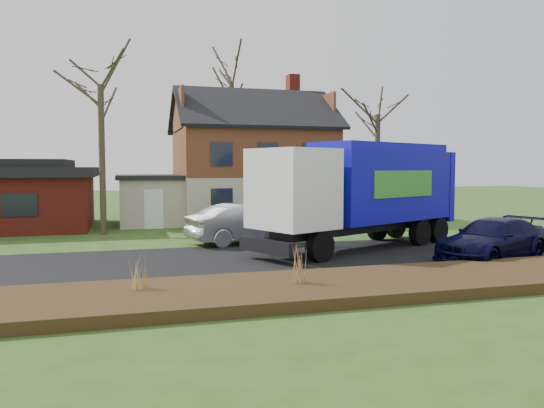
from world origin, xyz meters
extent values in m
plane|color=#2A4A18|center=(0.00, 0.00, 0.00)|extent=(120.00, 120.00, 0.00)
cube|color=black|center=(0.00, 0.00, 0.01)|extent=(80.00, 7.00, 0.02)
cube|color=black|center=(0.00, -5.30, 0.15)|extent=(80.00, 3.50, 0.30)
cube|color=#BEB099|center=(2.00, 14.00, 1.35)|extent=(9.00, 7.50, 2.70)
cube|color=#522717|center=(2.00, 14.00, 4.10)|extent=(9.00, 7.50, 2.80)
cube|color=maroon|center=(5.00, 15.00, 8.46)|extent=(0.70, 0.90, 1.60)
cube|color=#BEB099|center=(-4.20, 13.50, 1.30)|extent=(3.50, 5.50, 2.60)
cube|color=black|center=(-4.20, 13.50, 2.72)|extent=(3.90, 5.90, 0.24)
cube|color=maroon|center=(-12.00, 13.00, 1.40)|extent=(9.00, 7.50, 2.80)
cube|color=black|center=(-12.00, 13.00, 3.05)|extent=(9.80, 8.20, 0.50)
cube|color=black|center=(-12.00, 13.00, 3.50)|extent=(7.00, 6.00, 0.40)
cylinder|color=black|center=(0.75, -1.06, 0.55)|extent=(1.15, 0.79, 1.10)
cylinder|color=black|center=(-0.18, 0.95, 0.55)|extent=(1.15, 0.79, 1.10)
cylinder|color=black|center=(6.20, 1.46, 0.55)|extent=(1.15, 0.79, 1.10)
cylinder|color=black|center=(5.27, 3.47, 0.55)|extent=(1.15, 0.79, 1.10)
cylinder|color=black|center=(7.45, 2.04, 0.55)|extent=(1.15, 0.79, 1.10)
cylinder|color=black|center=(6.52, 4.05, 0.55)|extent=(1.15, 0.79, 1.10)
cube|color=black|center=(3.63, 1.50, 0.90)|extent=(8.76, 4.95, 0.37)
cube|color=white|center=(0.04, -0.16, 2.53)|extent=(3.31, 3.41, 2.85)
cube|color=black|center=(-1.01, -0.65, 2.69)|extent=(1.05, 2.14, 0.95)
cube|color=black|center=(-1.11, -0.69, 0.58)|extent=(1.34, 2.50, 0.47)
cube|color=#110EAA|center=(4.54, 1.92, 2.53)|extent=(7.14, 5.18, 2.85)
cube|color=#110EAA|center=(4.54, 1.92, 4.11)|extent=(6.72, 4.76, 0.32)
cube|color=#110EAA|center=(7.65, 3.35, 2.43)|extent=(1.46, 2.60, 3.06)
cube|color=green|center=(4.96, 0.63, 2.64)|extent=(3.46, 1.63, 1.05)
cube|color=green|center=(3.84, 3.07, 2.64)|extent=(3.46, 1.63, 1.05)
imported|color=#A9ABB0|center=(-0.60, 4.22, 0.86)|extent=(5.48, 3.03, 1.71)
imported|color=black|center=(6.82, -2.30, 0.73)|extent=(5.45, 3.75, 1.47)
cylinder|color=#403726|center=(-6.72, 8.97, 3.64)|extent=(0.30, 0.30, 7.27)
cylinder|color=#393222|center=(7.89, 8.68, 3.10)|extent=(0.28, 0.28, 6.21)
cylinder|color=#3E3125|center=(2.18, 20.96, 4.79)|extent=(0.37, 0.37, 9.58)
cone|color=tan|center=(-5.50, -4.84, 0.71)|extent=(0.04, 0.04, 0.82)
cone|color=tan|center=(-5.64, -4.84, 0.71)|extent=(0.04, 0.04, 0.82)
cone|color=tan|center=(-5.36, -4.84, 0.71)|extent=(0.04, 0.04, 0.82)
cone|color=tan|center=(-5.50, -4.73, 0.71)|extent=(0.04, 0.04, 0.82)
cone|color=tan|center=(-5.50, -4.95, 0.71)|extent=(0.04, 0.04, 0.82)
cone|color=#9F7546|center=(-1.48, -5.24, 0.82)|extent=(0.04, 0.04, 1.03)
cone|color=#9F7546|center=(-1.64, -5.24, 0.82)|extent=(0.04, 0.04, 1.03)
cone|color=#9F7546|center=(-1.32, -5.24, 0.82)|extent=(0.04, 0.04, 1.03)
cone|color=#9F7546|center=(-1.48, -5.11, 0.82)|extent=(0.04, 0.04, 1.03)
cone|color=#9F7546|center=(-1.48, -5.37, 0.82)|extent=(0.04, 0.04, 1.03)
camera|label=1|loc=(-5.87, -18.11, 3.30)|focal=35.00mm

